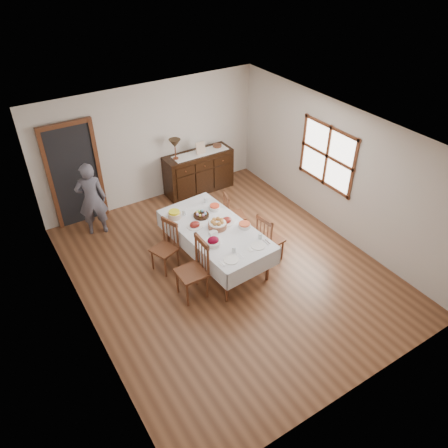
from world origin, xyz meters
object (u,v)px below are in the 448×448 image
dining_table (215,232)px  chair_left_far (166,246)px  chair_left_near (195,269)px  chair_right_near (269,238)px  sideboard (199,172)px  person (91,197)px  table_lamp (175,144)px  chair_right_far (232,214)px

dining_table → chair_left_far: chair_left_far is taller
dining_table → chair_left_near: bearing=-147.7°
chair_left_far → chair_right_near: bearing=44.5°
dining_table → sideboard: 2.64m
chair_left_far → person: 1.92m
chair_left_near → sideboard: (1.75, 2.96, -0.08)m
sideboard → table_lamp: (-0.55, 0.01, 0.83)m
dining_table → person: 2.60m
sideboard → person: size_ratio=0.95×
chair_right_far → table_lamp: bearing=25.0°
chair_right_near → table_lamp: (-0.36, 2.90, 0.80)m
table_lamp → chair_left_near: bearing=-112.1°
chair_left_far → chair_right_near: (1.66, -0.82, 0.01)m
chair_left_far → chair_right_far: chair_left_far is taller
chair_left_near → chair_right_near: (1.57, 0.06, -0.06)m
table_lamp → chair_left_far: bearing=-121.9°
dining_table → chair_right_far: chair_right_far is taller
chair_left_near → chair_left_far: (-0.09, 0.88, -0.07)m
chair_left_far → chair_left_near: bearing=-13.4°
chair_left_far → sideboard: size_ratio=0.61×
chair_right_near → sideboard: chair_right_near is taller
chair_left_near → chair_right_far: bearing=128.0°
sideboard → table_lamp: bearing=179.1°
chair_left_near → table_lamp: table_lamp is taller
sideboard → table_lamp: 0.99m
chair_left_far → person: person is taller
chair_right_near → sideboard: size_ratio=0.62×
chair_left_near → person: size_ratio=0.66×
chair_right_far → chair_left_near: bearing=143.8°
chair_left_near → chair_right_far: (1.48, 1.13, -0.10)m
dining_table → sideboard: (1.03, 2.42, -0.20)m
chair_right_near → table_lamp: size_ratio=2.14×
chair_left_far → sideboard: (1.84, 2.08, -0.01)m
chair_left_far → chair_right_near: size_ratio=0.98×
chair_left_far → table_lamp: bearing=128.9°
sideboard → dining_table: bearing=-113.0°
chair_right_far → sideboard: bearing=8.1°
sideboard → person: person is taller
sideboard → person: bearing=-172.6°
sideboard → chair_right_near: bearing=-93.6°
chair_right_near → chair_right_far: chair_right_near is taller
chair_left_far → chair_right_near: chair_right_near is taller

